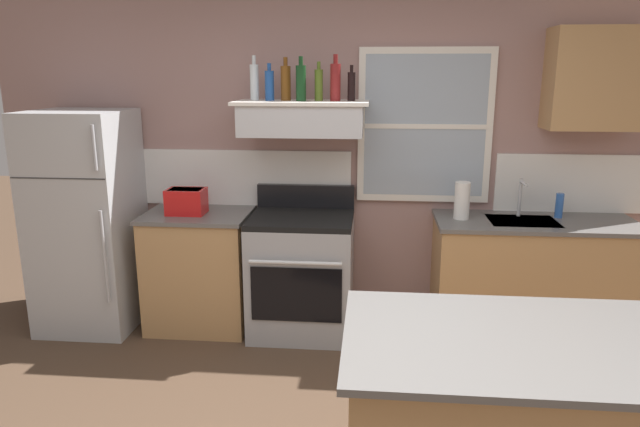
{
  "coord_description": "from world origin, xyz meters",
  "views": [
    {
      "loc": [
        0.27,
        -2.21,
        1.95
      ],
      "look_at": [
        -0.05,
        1.2,
        1.1
      ],
      "focal_mm": 32.16,
      "sensor_mm": 36.0,
      "label": 1
    }
  ],
  "objects_px": {
    "stove_range": "(302,273)",
    "bottle_clear_tall": "(254,82)",
    "bottle_amber_wine": "(286,82)",
    "bottle_blue_liqueur": "(270,85)",
    "bottle_balsamic_dark": "(351,86)",
    "toaster": "(186,201)",
    "bottle_red_label_wine": "(335,82)",
    "bottle_dark_green_wine": "(301,82)",
    "bottle_olive_oil_square": "(319,84)",
    "dish_soap_bottle": "(559,206)",
    "paper_towel_roll": "(462,201)",
    "refrigerator": "(87,221)"
  },
  "relations": [
    {
      "from": "bottle_clear_tall",
      "to": "bottle_olive_oil_square",
      "type": "relative_size",
      "value": 1.16
    },
    {
      "from": "paper_towel_roll",
      "to": "dish_soap_bottle",
      "type": "height_order",
      "value": "paper_towel_roll"
    },
    {
      "from": "bottle_amber_wine",
      "to": "dish_soap_bottle",
      "type": "bearing_deg",
      "value": 0.75
    },
    {
      "from": "stove_range",
      "to": "dish_soap_bottle",
      "type": "bearing_deg",
      "value": 4.18
    },
    {
      "from": "toaster",
      "to": "bottle_dark_green_wine",
      "type": "relative_size",
      "value": 0.96
    },
    {
      "from": "toaster",
      "to": "dish_soap_bottle",
      "type": "bearing_deg",
      "value": 2.94
    },
    {
      "from": "stove_range",
      "to": "bottle_amber_wine",
      "type": "xyz_separation_m",
      "value": [
        -0.12,
        0.11,
        1.41
      ]
    },
    {
      "from": "bottle_blue_liqueur",
      "to": "bottle_balsamic_dark",
      "type": "height_order",
      "value": "bottle_blue_liqueur"
    },
    {
      "from": "stove_range",
      "to": "paper_towel_roll",
      "type": "height_order",
      "value": "paper_towel_roll"
    },
    {
      "from": "bottle_amber_wine",
      "to": "paper_towel_roll",
      "type": "bearing_deg",
      "value": -3.28
    },
    {
      "from": "bottle_blue_liqueur",
      "to": "bottle_balsamic_dark",
      "type": "distance_m",
      "value": 0.59
    },
    {
      "from": "bottle_amber_wine",
      "to": "dish_soap_bottle",
      "type": "relative_size",
      "value": 1.69
    },
    {
      "from": "bottle_clear_tall",
      "to": "dish_soap_bottle",
      "type": "distance_m",
      "value": 2.4
    },
    {
      "from": "paper_towel_roll",
      "to": "bottle_red_label_wine",
      "type": "bearing_deg",
      "value": 178.3
    },
    {
      "from": "bottle_amber_wine",
      "to": "bottle_olive_oil_square",
      "type": "relative_size",
      "value": 1.11
    },
    {
      "from": "stove_range",
      "to": "bottle_blue_liqueur",
      "type": "relative_size",
      "value": 4.16
    },
    {
      "from": "bottle_dark_green_wine",
      "to": "paper_towel_roll",
      "type": "distance_m",
      "value": 1.43
    },
    {
      "from": "toaster",
      "to": "bottle_clear_tall",
      "type": "distance_m",
      "value": 1.02
    },
    {
      "from": "bottle_olive_oil_square",
      "to": "dish_soap_bottle",
      "type": "height_order",
      "value": "bottle_olive_oil_square"
    },
    {
      "from": "stove_range",
      "to": "bottle_dark_green_wine",
      "type": "relative_size",
      "value": 3.54
    },
    {
      "from": "toaster",
      "to": "bottle_red_label_wine",
      "type": "xyz_separation_m",
      "value": [
        1.11,
        0.07,
        0.87
      ]
    },
    {
      "from": "stove_range",
      "to": "toaster",
      "type": "bearing_deg",
      "value": -179.77
    },
    {
      "from": "bottle_red_label_wine",
      "to": "bottle_clear_tall",
      "type": "bearing_deg",
      "value": 172.96
    },
    {
      "from": "stove_range",
      "to": "bottle_blue_liqueur",
      "type": "distance_m",
      "value": 1.41
    },
    {
      "from": "bottle_red_label_wine",
      "to": "dish_soap_bottle",
      "type": "distance_m",
      "value": 1.86
    },
    {
      "from": "bottle_olive_oil_square",
      "to": "dish_soap_bottle",
      "type": "bearing_deg",
      "value": 1.3
    },
    {
      "from": "bottle_red_label_wine",
      "to": "bottle_balsamic_dark",
      "type": "bearing_deg",
      "value": 17.9
    },
    {
      "from": "bottle_clear_tall",
      "to": "paper_towel_roll",
      "type": "height_order",
      "value": "bottle_clear_tall"
    },
    {
      "from": "bottle_olive_oil_square",
      "to": "refrigerator",
      "type": "bearing_deg",
      "value": -176.11
    },
    {
      "from": "bottle_olive_oil_square",
      "to": "paper_towel_roll",
      "type": "bearing_deg",
      "value": -3.29
    },
    {
      "from": "refrigerator",
      "to": "bottle_dark_green_wine",
      "type": "height_order",
      "value": "bottle_dark_green_wine"
    },
    {
      "from": "paper_towel_roll",
      "to": "bottle_dark_green_wine",
      "type": "bearing_deg",
      "value": 179.85
    },
    {
      "from": "bottle_clear_tall",
      "to": "bottle_amber_wine",
      "type": "height_order",
      "value": "bottle_clear_tall"
    },
    {
      "from": "bottle_red_label_wine",
      "to": "paper_towel_roll",
      "type": "bearing_deg",
      "value": -1.7
    },
    {
      "from": "bottle_olive_oil_square",
      "to": "bottle_balsamic_dark",
      "type": "xyz_separation_m",
      "value": [
        0.23,
        0.0,
        -0.01
      ]
    },
    {
      "from": "bottle_red_label_wine",
      "to": "dish_soap_bottle",
      "type": "relative_size",
      "value": 1.79
    },
    {
      "from": "bottle_blue_liqueur",
      "to": "refrigerator",
      "type": "bearing_deg",
      "value": -175.51
    },
    {
      "from": "refrigerator",
      "to": "bottle_blue_liqueur",
      "type": "bearing_deg",
      "value": 4.49
    },
    {
      "from": "stove_range",
      "to": "bottle_clear_tall",
      "type": "height_order",
      "value": "bottle_clear_tall"
    },
    {
      "from": "paper_towel_roll",
      "to": "bottle_blue_liqueur",
      "type": "bearing_deg",
      "value": 177.92
    },
    {
      "from": "stove_range",
      "to": "bottle_amber_wine",
      "type": "bearing_deg",
      "value": 137.13
    },
    {
      "from": "toaster",
      "to": "stove_range",
      "type": "distance_m",
      "value": 1.02
    },
    {
      "from": "bottle_dark_green_wine",
      "to": "bottle_olive_oil_square",
      "type": "distance_m",
      "value": 0.13
    },
    {
      "from": "refrigerator",
      "to": "stove_range",
      "type": "height_order",
      "value": "refrigerator"
    },
    {
      "from": "paper_towel_roll",
      "to": "bottle_clear_tall",
      "type": "bearing_deg",
      "value": 176.2
    },
    {
      "from": "bottle_balsamic_dark",
      "to": "paper_towel_roll",
      "type": "relative_size",
      "value": 0.92
    },
    {
      "from": "bottle_clear_tall",
      "to": "paper_towel_roll",
      "type": "bearing_deg",
      "value": -3.8
    },
    {
      "from": "stove_range",
      "to": "bottle_amber_wine",
      "type": "distance_m",
      "value": 1.42
    },
    {
      "from": "refrigerator",
      "to": "bottle_amber_wine",
      "type": "xyz_separation_m",
      "value": [
        1.53,
        0.13,
        1.04
      ]
    },
    {
      "from": "dish_soap_bottle",
      "to": "bottle_clear_tall",
      "type": "bearing_deg",
      "value": 179.98
    }
  ]
}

